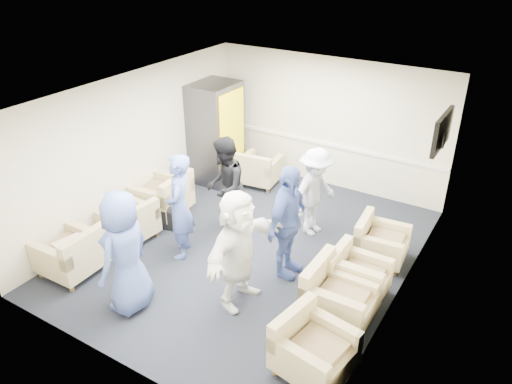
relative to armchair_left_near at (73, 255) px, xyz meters
The scene contains 25 objects.
floor 2.86m from the armchair_left_near, 45.04° to the left, with size 6.00×6.00×0.00m, color black.
ceiling 3.69m from the armchair_left_near, 45.04° to the left, with size 6.00×6.00×0.00m, color silver.
back_wall 5.49m from the armchair_left_near, 68.18° to the left, with size 5.00×0.02×2.70m, color beige.
front_wall 2.45m from the armchair_left_near, 26.33° to the right, with size 5.00×0.02×2.70m, color beige.
left_wall 2.30m from the armchair_left_near, 103.85° to the left, with size 0.02×6.00×2.70m, color beige.
right_wall 5.03m from the armchair_left_near, 24.02° to the left, with size 0.02×6.00×2.70m, color beige.
chair_rail 5.40m from the armchair_left_near, 68.10° to the left, with size 4.98×0.04×0.06m, color white.
tv 6.09m from the armchair_left_near, 40.60° to the left, with size 0.10×1.00×0.58m.
armchair_left_near is the anchor object (origin of this frame).
armchair_left_mid 1.20m from the armchair_left_near, 86.98° to the left, with size 0.86×0.86×0.64m.
armchair_left_far 2.16m from the armchair_left_near, 90.37° to the left, with size 0.98×0.98×0.73m.
armchair_right_near 4.03m from the armchair_left_near, ahead, with size 0.96×0.96×0.67m.
armchair_right_midnear 4.10m from the armchair_left_near, 17.28° to the left, with size 0.90×0.90×0.72m.
armchair_right_midfar 4.33m from the armchair_left_near, 24.23° to the left, with size 0.81×0.81×0.64m.
armchair_right_far 4.88m from the armchair_left_near, 36.12° to the left, with size 0.84×0.84×0.62m.
armchair_corner 4.28m from the armchair_left_near, 78.72° to the left, with size 0.90×0.90×0.65m.
vending_machine 4.04m from the armchair_left_near, 91.27° to the left, with size 0.86×1.01×2.12m.
backpack 1.88m from the armchair_left_near, 77.50° to the left, with size 0.30×0.25×0.46m.
pillow 0.18m from the armchair_left_near, behind, with size 0.45×0.34×0.13m, color beige.
person_front_left 1.43m from the armchair_left_near, ahead, with size 0.90×0.59×1.85m, color #4359A2.
person_mid_left 1.80m from the armchair_left_near, 50.06° to the left, with size 0.66×0.43×1.80m, color #4359A2.
person_back_left 2.69m from the armchair_left_near, 59.91° to the left, with size 0.87×0.68×1.79m, color black.
person_back_right 4.10m from the armchair_left_near, 49.04° to the left, with size 1.05×0.60×1.62m, color white.
person_mid_right 3.38m from the armchair_left_near, 31.75° to the left, with size 1.09×0.45×1.86m, color #4359A2.
person_front_right 2.75m from the armchair_left_near, 17.60° to the left, with size 1.66×0.53×1.79m, color white.
Camera 1 is at (3.79, -6.00, 4.84)m, focal length 35.00 mm.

